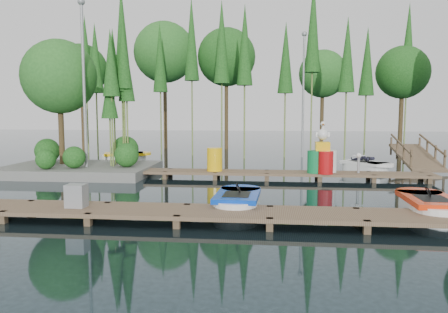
# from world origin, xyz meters

# --- Properties ---
(ground_plane) EXTENTS (90.00, 90.00, 0.00)m
(ground_plane) POSITION_xyz_m (0.00, 0.00, 0.00)
(ground_plane) COLOR #1C2D34
(near_dock) EXTENTS (18.00, 1.50, 0.50)m
(near_dock) POSITION_xyz_m (0.00, -4.50, 0.23)
(near_dock) COLOR brown
(near_dock) RESTS_ON ground
(far_dock) EXTENTS (15.00, 1.20, 0.50)m
(far_dock) POSITION_xyz_m (1.00, 2.50, 0.23)
(far_dock) COLOR brown
(far_dock) RESTS_ON ground
(island) EXTENTS (6.20, 4.20, 6.75)m
(island) POSITION_xyz_m (-6.30, 3.29, 3.18)
(island) COLOR slate
(island) RESTS_ON ground
(tree_screen) EXTENTS (34.42, 18.53, 10.31)m
(tree_screen) POSITION_xyz_m (-2.04, 10.60, 6.12)
(tree_screen) COLOR #47371E
(tree_screen) RESTS_ON ground
(lamp_island) EXTENTS (0.30, 0.30, 7.25)m
(lamp_island) POSITION_xyz_m (-5.50, 2.50, 4.26)
(lamp_island) COLOR gray
(lamp_island) RESTS_ON ground
(lamp_rear) EXTENTS (0.30, 0.30, 7.25)m
(lamp_rear) POSITION_xyz_m (4.00, 11.00, 4.26)
(lamp_rear) COLOR gray
(lamp_rear) RESTS_ON ground
(ramp) EXTENTS (1.50, 3.94, 1.49)m
(ramp) POSITION_xyz_m (9.00, 6.50, 0.59)
(ramp) COLOR brown
(ramp) RESTS_ON ground
(boat_blue) EXTENTS (1.22, 2.54, 0.84)m
(boat_blue) POSITION_xyz_m (1.28, -3.32, 0.24)
(boat_blue) COLOR white
(boat_blue) RESTS_ON ground
(boat_red) EXTENTS (1.19, 2.60, 0.87)m
(boat_red) POSITION_xyz_m (6.19, -3.43, 0.25)
(boat_red) COLOR white
(boat_red) RESTS_ON ground
(boat_yellow_far) EXTENTS (2.77, 1.85, 1.27)m
(boat_yellow_far) POSITION_xyz_m (-5.46, 7.20, 0.27)
(boat_yellow_far) COLOR white
(boat_yellow_far) RESTS_ON ground
(boat_white_far) EXTENTS (2.44, 2.50, 1.14)m
(boat_white_far) POSITION_xyz_m (6.30, 4.63, 0.26)
(boat_white_far) COLOR white
(boat_white_far) RESTS_ON ground
(utility_cabinet) EXTENTS (0.48, 0.40, 0.58)m
(utility_cabinet) POSITION_xyz_m (-2.71, -4.50, 0.59)
(utility_cabinet) COLOR gray
(utility_cabinet) RESTS_ON near_dock
(yellow_barrel) EXTENTS (0.62, 0.62, 0.93)m
(yellow_barrel) POSITION_xyz_m (-0.10, 2.50, 0.77)
(yellow_barrel) COLOR yellow
(yellow_barrel) RESTS_ON far_dock
(drum_cluster) EXTENTS (1.17, 1.07, 2.01)m
(drum_cluster) POSITION_xyz_m (4.19, 2.35, 0.89)
(drum_cluster) COLOR #0D7639
(drum_cluster) RESTS_ON far_dock
(seagull_post) EXTENTS (0.49, 0.26, 0.78)m
(seagull_post) POSITION_xyz_m (5.58, 2.50, 0.83)
(seagull_post) COLOR gray
(seagull_post) RESTS_ON far_dock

